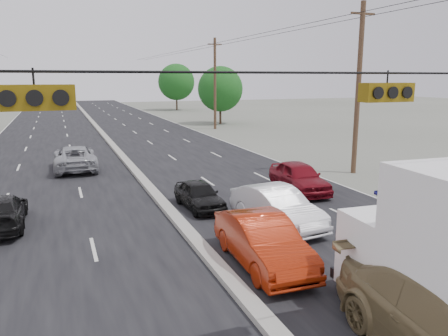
{
  "coord_description": "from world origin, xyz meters",
  "views": [
    {
      "loc": [
        -4.24,
        -6.57,
        5.72
      ],
      "look_at": [
        1.82,
        9.26,
        2.2
      ],
      "focal_mm": 35.0,
      "sensor_mm": 36.0,
      "label": 1
    }
  ],
  "objects_px": {
    "red_sedan": "(263,241)",
    "queue_car_d": "(428,220)",
    "tree_right_far": "(176,82)",
    "queue_car_e": "(299,177)",
    "utility_pole_right_b": "(358,88)",
    "oncoming_far": "(75,158)",
    "utility_pole_right_c": "(215,83)",
    "queue_car_b": "(277,207)",
    "oncoming_near": "(0,212)",
    "queue_car_a": "(199,195)",
    "tree_right_mid": "(220,89)"
  },
  "relations": [
    {
      "from": "red_sedan",
      "to": "queue_car_d",
      "type": "xyz_separation_m",
      "value": [
        6.68,
        0.05,
        -0.13
      ]
    },
    {
      "from": "tree_right_far",
      "to": "queue_car_e",
      "type": "distance_m",
      "value": 58.68
    },
    {
      "from": "utility_pole_right_b",
      "to": "tree_right_far",
      "type": "distance_m",
      "value": 55.11
    },
    {
      "from": "oncoming_far",
      "to": "utility_pole_right_c",
      "type": "bearing_deg",
      "value": -130.89
    },
    {
      "from": "tree_right_far",
      "to": "oncoming_far",
      "type": "height_order",
      "value": "tree_right_far"
    },
    {
      "from": "utility_pole_right_b",
      "to": "queue_car_b",
      "type": "bearing_deg",
      "value": -141.78
    },
    {
      "from": "queue_car_d",
      "to": "oncoming_far",
      "type": "relative_size",
      "value": 0.81
    },
    {
      "from": "tree_right_far",
      "to": "oncoming_near",
      "type": "distance_m",
      "value": 62.8
    },
    {
      "from": "queue_car_b",
      "to": "oncoming_near",
      "type": "relative_size",
      "value": 1.05
    },
    {
      "from": "utility_pole_right_c",
      "to": "queue_car_a",
      "type": "relative_size",
      "value": 2.79
    },
    {
      "from": "queue_car_e",
      "to": "oncoming_far",
      "type": "relative_size",
      "value": 0.82
    },
    {
      "from": "oncoming_near",
      "to": "tree_right_mid",
      "type": "bearing_deg",
      "value": -123.11
    },
    {
      "from": "utility_pole_right_c",
      "to": "tree_right_mid",
      "type": "height_order",
      "value": "utility_pole_right_c"
    },
    {
      "from": "utility_pole_right_b",
      "to": "utility_pole_right_c",
      "type": "xyz_separation_m",
      "value": [
        0.0,
        25.0,
        0.0
      ]
    },
    {
      "from": "utility_pole_right_b",
      "to": "queue_car_d",
      "type": "distance_m",
      "value": 11.9
    },
    {
      "from": "utility_pole_right_c",
      "to": "queue_car_e",
      "type": "height_order",
      "value": "utility_pole_right_c"
    },
    {
      "from": "queue_car_e",
      "to": "tree_right_far",
      "type": "bearing_deg",
      "value": 85.86
    },
    {
      "from": "utility_pole_right_b",
      "to": "oncoming_far",
      "type": "bearing_deg",
      "value": 156.19
    },
    {
      "from": "queue_car_a",
      "to": "queue_car_b",
      "type": "relative_size",
      "value": 0.77
    },
    {
      "from": "queue_car_b",
      "to": "queue_car_d",
      "type": "distance_m",
      "value": 5.48
    },
    {
      "from": "queue_car_e",
      "to": "tree_right_mid",
      "type": "bearing_deg",
      "value": 81.02
    },
    {
      "from": "utility_pole_right_c",
      "to": "queue_car_b",
      "type": "height_order",
      "value": "utility_pole_right_c"
    },
    {
      "from": "tree_right_mid",
      "to": "red_sedan",
      "type": "distance_m",
      "value": 42.55
    },
    {
      "from": "oncoming_near",
      "to": "oncoming_far",
      "type": "distance_m",
      "value": 10.93
    },
    {
      "from": "queue_car_a",
      "to": "queue_car_d",
      "type": "bearing_deg",
      "value": -46.99
    },
    {
      "from": "queue_car_b",
      "to": "oncoming_far",
      "type": "bearing_deg",
      "value": 108.4
    },
    {
      "from": "queue_car_e",
      "to": "oncoming_near",
      "type": "distance_m",
      "value": 13.56
    },
    {
      "from": "tree_right_mid",
      "to": "queue_car_d",
      "type": "relative_size",
      "value": 1.61
    },
    {
      "from": "oncoming_far",
      "to": "queue_car_a",
      "type": "bearing_deg",
      "value": 114.4
    },
    {
      "from": "tree_right_far",
      "to": "oncoming_near",
      "type": "xyz_separation_m",
      "value": [
        -22.54,
        -58.46,
        -4.31
      ]
    },
    {
      "from": "tree_right_mid",
      "to": "queue_car_a",
      "type": "height_order",
      "value": "tree_right_mid"
    },
    {
      "from": "utility_pole_right_b",
      "to": "queue_car_e",
      "type": "relative_size",
      "value": 2.22
    },
    {
      "from": "utility_pole_right_b",
      "to": "oncoming_near",
      "type": "distance_m",
      "value": 19.86
    },
    {
      "from": "tree_right_far",
      "to": "queue_car_d",
      "type": "distance_m",
      "value": 65.72
    },
    {
      "from": "queue_car_d",
      "to": "queue_car_e",
      "type": "relative_size",
      "value": 0.98
    },
    {
      "from": "oncoming_near",
      "to": "oncoming_far",
      "type": "height_order",
      "value": "oncoming_far"
    },
    {
      "from": "tree_right_far",
      "to": "oncoming_near",
      "type": "bearing_deg",
      "value": -111.09
    },
    {
      "from": "utility_pole_right_b",
      "to": "oncoming_far",
      "type": "relative_size",
      "value": 1.83
    },
    {
      "from": "queue_car_e",
      "to": "oncoming_near",
      "type": "bearing_deg",
      "value": -172.65
    },
    {
      "from": "queue_car_b",
      "to": "utility_pole_right_b",
      "type": "bearing_deg",
      "value": 30.64
    },
    {
      "from": "red_sedan",
      "to": "oncoming_far",
      "type": "relative_size",
      "value": 0.86
    },
    {
      "from": "utility_pole_right_c",
      "to": "queue_car_b",
      "type": "relative_size",
      "value": 2.15
    },
    {
      "from": "tree_right_mid",
      "to": "queue_car_b",
      "type": "xyz_separation_m",
      "value": [
        -11.5,
        -37.09,
        -3.57
      ]
    },
    {
      "from": "red_sedan",
      "to": "utility_pole_right_b",
      "type": "bearing_deg",
      "value": 44.13
    },
    {
      "from": "queue_car_e",
      "to": "oncoming_far",
      "type": "bearing_deg",
      "value": 141.22
    },
    {
      "from": "tree_right_far",
      "to": "queue_car_b",
      "type": "xyz_separation_m",
      "value": [
        -12.5,
        -62.09,
        -4.19
      ]
    },
    {
      "from": "utility_pole_right_c",
      "to": "queue_car_e",
      "type": "bearing_deg",
      "value": -101.18
    },
    {
      "from": "tree_right_mid",
      "to": "red_sedan",
      "type": "bearing_deg",
      "value": -108.71
    },
    {
      "from": "tree_right_mid",
      "to": "queue_car_b",
      "type": "bearing_deg",
      "value": -107.23
    },
    {
      "from": "queue_car_d",
      "to": "oncoming_near",
      "type": "xyz_separation_m",
      "value": [
        -14.62,
        6.64,
        -0.0
      ]
    }
  ]
}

